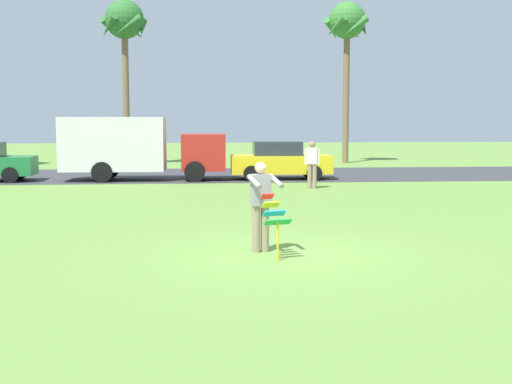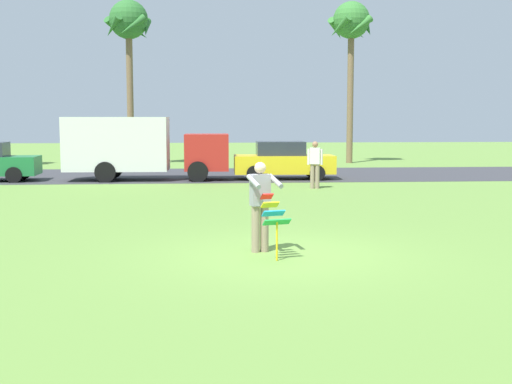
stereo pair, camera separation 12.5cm
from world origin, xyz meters
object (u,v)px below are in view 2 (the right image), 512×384
parked_car_yellow (283,161)px  person_walker_near (315,163)px  person_kite_flyer (260,203)px  palm_tree_centre_far (351,28)px  parked_truck_red_cab (137,146)px  kite_held (273,216)px  palm_tree_right_near (129,27)px

parked_car_yellow → person_walker_near: person_walker_near is taller
person_kite_flyer → palm_tree_centre_far: (7.38, 25.77, 6.77)m
person_kite_flyer → parked_truck_red_cab: parked_truck_red_cab is taller
person_walker_near → palm_tree_centre_far: bearing=72.8°
parked_car_yellow → kite_held: bearing=-97.4°
person_kite_flyer → parked_car_yellow: 15.67m
kite_held → palm_tree_right_near: (-5.25, 25.57, 6.71)m
person_kite_flyer → kite_held: bearing=-74.3°
kite_held → person_walker_near: bearing=77.1°
kite_held → parked_car_yellow: 16.28m
kite_held → person_kite_flyer: bearing=105.7°
kite_held → person_walker_near: size_ratio=0.68×
palm_tree_centre_far → person_walker_near: bearing=-107.2°
person_walker_near → person_kite_flyer: bearing=-104.4°
parked_truck_red_cab → palm_tree_right_near: (-1.26, 9.42, 6.10)m
person_walker_near → parked_truck_red_cab: bearing=150.4°
person_kite_flyer → palm_tree_centre_far: 27.64m
parked_car_yellow → palm_tree_right_near: palm_tree_right_near is taller
parked_car_yellow → palm_tree_right_near: (-7.35, 9.42, 6.74)m
palm_tree_right_near → person_walker_near: palm_tree_right_near is taller
kite_held → palm_tree_centre_far: 28.24m
parked_car_yellow → palm_tree_right_near: 13.72m
person_kite_flyer → parked_truck_red_cab: size_ratio=0.26×
kite_held → person_walker_near: person_walker_near is taller
palm_tree_right_near → palm_tree_centre_far: (12.45, 0.85, 0.21)m
person_kite_flyer → palm_tree_centre_far: size_ratio=0.19×
person_kite_flyer → palm_tree_right_near: size_ratio=0.19×
kite_held → palm_tree_right_near: bearing=101.6°
person_walker_near → palm_tree_right_near: bearing=121.3°
palm_tree_right_near → palm_tree_centre_far: palm_tree_centre_far is taller
person_kite_flyer → parked_car_yellow: person_kite_flyer is taller
kite_held → parked_car_yellow: parked_car_yellow is taller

